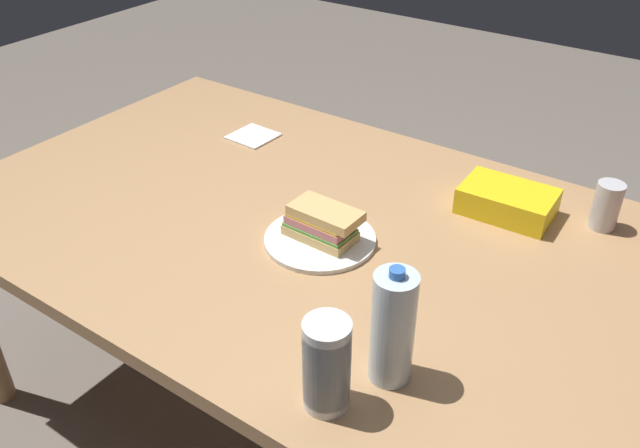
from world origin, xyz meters
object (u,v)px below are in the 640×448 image
Objects in this scene: dining_table at (312,245)px; paper_plate at (320,239)px; soda_can_silver at (606,206)px; chip_bag at (507,201)px; water_bottle_tall at (393,328)px; plastic_cup_stack at (327,365)px; sandwich at (322,223)px.

paper_plate reaches higher than dining_table.
soda_can_silver is (0.60, 0.40, 0.13)m from dining_table.
paper_plate is 0.49m from chip_bag.
water_bottle_tall reaches higher than paper_plate.
water_bottle_tall reaches higher than chip_bag.
dining_table is 0.11m from paper_plate.
dining_table is 0.60m from plastic_cup_stack.
soda_can_silver reaches higher than paper_plate.
chip_bag is (0.31, 0.38, -0.02)m from sandwich.
soda_can_silver is (0.54, 0.45, 0.05)m from paper_plate.
chip_bag is at bearing 88.41° from plastic_cup_stack.
sandwich is 0.50m from plastic_cup_stack.
dining_table is 0.15m from sandwich.
sandwich reaches higher than dining_table.
soda_can_silver is (0.18, 0.74, -0.06)m from water_bottle_tall.
paper_plate is 1.46× the size of sandwich.
chip_bag is at bearing 50.19° from sandwich.
sandwich is at bearing -139.77° from soda_can_silver.
water_bottle_tall is (0.04, -0.66, 0.08)m from chip_bag.
paper_plate is 0.51m from plastic_cup_stack.
paper_plate is 0.05m from sandwich.
plastic_cup_stack is (-0.02, -0.78, 0.06)m from chip_bag.
sandwich is 0.49m from chip_bag.
paper_plate is at bearing 126.16° from plastic_cup_stack.
soda_can_silver reaches higher than dining_table.
plastic_cup_stack is 0.89m from soda_can_silver.
water_bottle_tall is (0.42, -0.34, 0.18)m from dining_table.
plastic_cup_stack reaches higher than sandwich.
water_bottle_tall is 2.02× the size of soda_can_silver.
soda_can_silver is at bearing 74.27° from plastic_cup_stack.
dining_table is 7.70× the size of water_bottle_tall.
plastic_cup_stack is (0.30, -0.40, 0.09)m from paper_plate.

